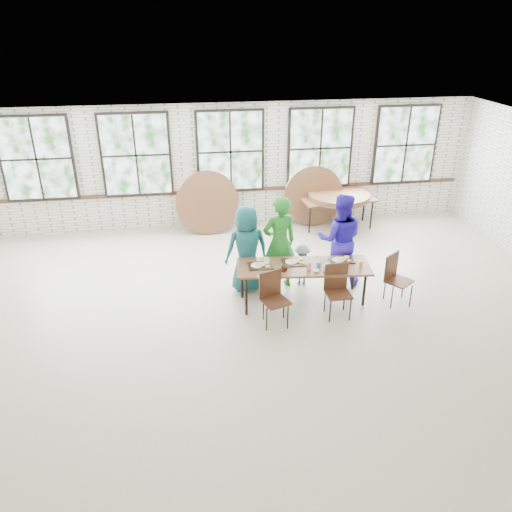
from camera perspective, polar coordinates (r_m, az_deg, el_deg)
The scene contains 13 objects.
room at distance 12.14m, azimuth -2.94°, elevation 11.63°, with size 12.00×12.00×12.00m.
dining_table at distance 9.04m, azimuth 5.41°, elevation -1.41°, with size 2.47×1.04×0.74m.
chair_near_left at distance 8.47m, azimuth 1.93°, elevation -4.31°, with size 0.53×0.53×0.95m.
chair_near_right at distance 8.81m, azimuth 9.24°, elevation -3.38°, with size 0.42×0.41×0.95m.
chair_spare at distance 9.42m, azimuth 15.61°, elevation -2.03°, with size 0.58×0.58×0.95m.
adult_teal at distance 9.38m, azimuth -1.05°, elevation 0.82°, with size 0.82×0.54×1.68m, color #1A6457.
adult_green at distance 9.44m, azimuth 2.68°, elevation 1.52°, with size 0.67×0.44×1.85m, color #1F7422.
toddler at distance 9.75m, azimuth 5.26°, elevation -1.01°, with size 0.55×0.31×0.84m, color #151E42.
adult_blue at distance 9.73m, azimuth 9.53°, elevation 1.89°, with size 0.89×0.69×1.83m, color #2F1BC1.
storage_table at distance 12.50m, azimuth 9.40°, elevation 6.26°, with size 1.87×0.93×0.74m.
tabletop_clutter at distance 9.01m, azimuth 6.14°, elevation -0.99°, with size 2.03×0.63×0.11m.
round_tops_stacked at distance 12.46m, azimuth 9.44°, elevation 6.77°, with size 1.50×1.50×0.13m.
round_tops_leaning at distance 12.19m, azimuth -1.43°, elevation 6.35°, with size 4.16×0.43×1.49m.
Camera 1 is at (-1.17, -7.27, 4.83)m, focal length 35.00 mm.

